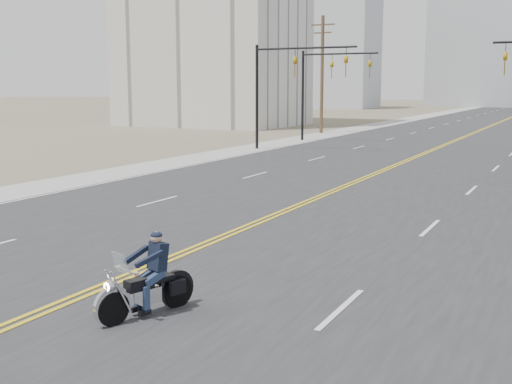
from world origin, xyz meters
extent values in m
cube|color=#303033|center=(0.00, 70.00, 0.01)|extent=(20.00, 200.00, 0.01)
cube|color=#A5A5A0|center=(-11.50, 70.00, 0.01)|extent=(3.00, 200.00, 0.01)
cylinder|color=black|center=(-11.00, 32.00, 3.50)|extent=(0.20, 0.20, 7.00)
cylinder|color=black|center=(-7.50, 32.00, 6.70)|extent=(7.00, 0.14, 0.14)
imported|color=#BF8C0C|center=(-8.20, 32.00, 6.05)|extent=(0.21, 0.26, 1.30)
imported|color=#BF8C0C|center=(-4.70, 32.00, 6.05)|extent=(0.21, 0.26, 1.30)
imported|color=#BF8C0C|center=(4.70, 32.00, 6.05)|extent=(0.21, 0.26, 1.30)
cylinder|color=black|center=(-11.00, 40.00, 3.50)|extent=(0.20, 0.20, 7.00)
cylinder|color=black|center=(-8.00, 40.00, 6.70)|extent=(6.00, 0.14, 0.14)
imported|color=#BF8C0C|center=(-8.60, 40.00, 6.05)|extent=(0.21, 0.26, 1.30)
imported|color=#BF8C0C|center=(-5.60, 40.00, 6.05)|extent=(0.21, 0.26, 1.30)
cylinder|color=brown|center=(-12.50, 48.00, 5.25)|extent=(0.30, 0.30, 10.50)
cube|color=brown|center=(-12.50, 48.00, 9.70)|extent=(2.20, 0.12, 0.12)
cube|color=brown|center=(-12.50, 48.00, 9.00)|extent=(1.60, 0.12, 0.12)
cube|color=#B7BCC6|center=(-35.00, 115.00, 11.00)|extent=(14.00, 12.00, 22.00)
cube|color=#ADB2B7|center=(-12.00, 140.00, 13.00)|extent=(20.00, 15.00, 26.00)
cube|color=#ADB2B7|center=(-50.00, 130.00, 8.00)|extent=(12.00, 12.00, 16.00)
camera|label=1|loc=(8.88, -7.23, 4.24)|focal=45.00mm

